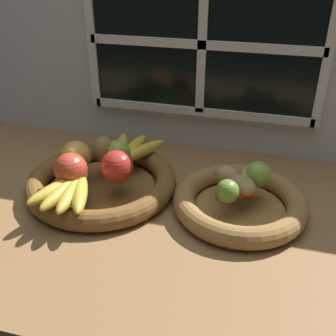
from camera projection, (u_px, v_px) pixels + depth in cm
name	position (u px, v px, depth cm)	size (l,w,h in cm)	color
ground_plane	(176.00, 202.00, 98.80)	(140.00, 90.00, 3.00)	olive
back_wall	(203.00, 54.00, 109.11)	(140.00, 4.60, 55.00)	silver
fruit_bowl_left	(102.00, 182.00, 99.70)	(37.48, 37.48, 4.99)	brown
fruit_bowl_right	(240.00, 202.00, 91.95)	(31.02, 31.02, 4.99)	olive
apple_green_back	(118.00, 153.00, 100.93)	(6.41, 6.41, 6.41)	#8CAD3D
apple_golden_left	(76.00, 155.00, 98.51)	(7.44, 7.44, 7.44)	gold
apple_red_front	(71.00, 169.00, 92.26)	(7.76, 7.76, 7.76)	#CC422D
apple_red_right	(117.00, 166.00, 93.33)	(7.85, 7.85, 7.85)	red
pear_brown	(104.00, 150.00, 101.21)	(5.49, 5.65, 7.37)	olive
banana_bunch_front	(68.00, 191.00, 88.18)	(14.92, 16.82, 3.29)	gold
banana_bunch_back	(132.00, 149.00, 106.23)	(15.05, 17.68, 3.08)	yellow
potato_back	(253.00, 175.00, 92.89)	(6.32, 5.59, 4.61)	tan
potato_oblong	(227.00, 176.00, 92.80)	(6.21, 4.95, 4.65)	#A38451
potato_large	(242.00, 185.00, 89.57)	(7.50, 5.24, 4.20)	#A38451
lime_near	(227.00, 191.00, 86.49)	(5.25, 5.25, 5.25)	olive
lime_far	(258.00, 174.00, 91.82)	(6.10, 6.10, 6.10)	#7AAD3D
chili_pepper	(240.00, 195.00, 87.71)	(2.27, 2.27, 10.98)	red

